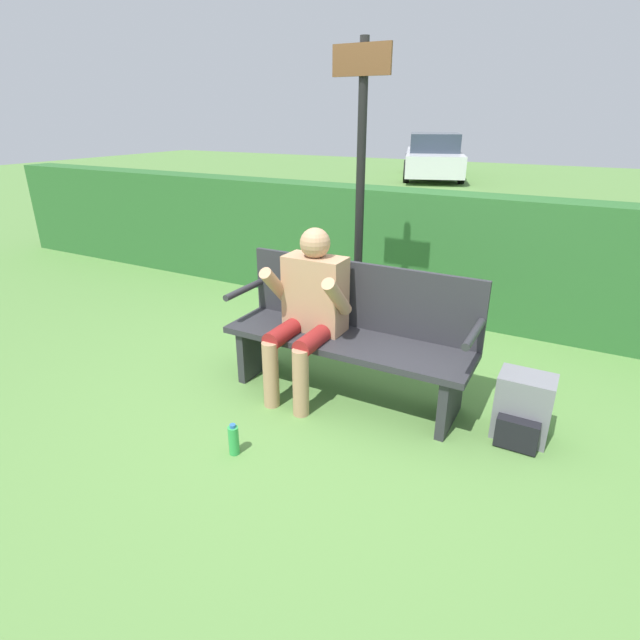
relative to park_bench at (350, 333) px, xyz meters
name	(u,v)px	position (x,y,z in m)	size (l,w,h in m)	color
ground_plane	(345,395)	(0.00, -0.07, -0.47)	(40.00, 40.00, 0.00)	#5B8942
hedge_back	(429,255)	(0.00, 1.81, 0.14)	(12.00, 0.40, 1.22)	#2D662D
park_bench	(350,333)	(0.00, 0.00, 0.00)	(1.76, 0.50, 0.94)	#2D2D33
person_seated	(309,305)	(-0.27, -0.12, 0.20)	(0.57, 0.58, 1.19)	tan
backpack	(523,409)	(1.19, -0.01, -0.27)	(0.33, 0.32, 0.43)	slate
water_bottle	(234,440)	(-0.29, -1.00, -0.37)	(0.06, 0.06, 0.20)	green
signpost	(360,185)	(-0.30, 0.76, 0.91)	(0.46, 0.09, 2.41)	black
parked_car	(433,157)	(-3.45, 13.48, 0.18)	(3.04, 4.89, 1.35)	silver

